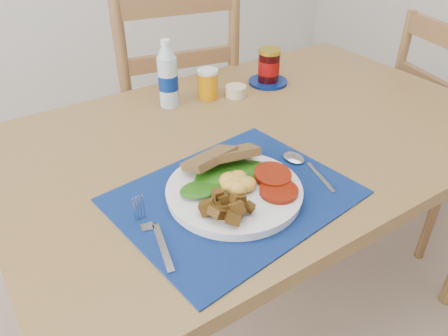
% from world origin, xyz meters
% --- Properties ---
extents(table, '(1.40, 0.90, 0.75)m').
position_xyz_m(table, '(0.00, 0.20, 0.67)').
color(table, brown).
rests_on(table, ground).
extents(chair_far, '(0.55, 0.53, 1.26)m').
position_xyz_m(chair_far, '(0.06, 0.82, 0.62)').
color(chair_far, brown).
rests_on(chair_far, ground).
extents(chair_end, '(0.49, 0.50, 1.12)m').
position_xyz_m(chair_end, '(0.89, 0.16, 0.57)').
color(chair_end, brown).
rests_on(chair_end, ground).
extents(placemat, '(0.54, 0.44, 0.00)m').
position_xyz_m(placemat, '(-0.23, -0.01, 0.75)').
color(placemat, black).
rests_on(placemat, table).
extents(breakfast_plate, '(0.29, 0.29, 0.07)m').
position_xyz_m(breakfast_plate, '(-0.23, -0.01, 0.77)').
color(breakfast_plate, silver).
rests_on(breakfast_plate, placemat).
extents(fork, '(0.05, 0.19, 0.00)m').
position_xyz_m(fork, '(-0.43, -0.02, 0.76)').
color(fork, '#B2B5BA').
rests_on(fork, placemat).
extents(spoon, '(0.05, 0.19, 0.01)m').
position_xyz_m(spoon, '(-0.02, 0.00, 0.76)').
color(spoon, '#B2B5BA').
rests_on(spoon, placemat).
extents(water_bottle, '(0.06, 0.06, 0.20)m').
position_xyz_m(water_bottle, '(-0.13, 0.48, 0.84)').
color(water_bottle, '#ADBFCC').
rests_on(water_bottle, table).
extents(juice_glass, '(0.06, 0.06, 0.09)m').
position_xyz_m(juice_glass, '(-0.00, 0.46, 0.79)').
color(juice_glass, '#C97B05').
rests_on(juice_glass, table).
extents(ramekin, '(0.07, 0.07, 0.03)m').
position_xyz_m(ramekin, '(0.08, 0.42, 0.77)').
color(ramekin, beige).
rests_on(ramekin, table).
extents(jam_on_saucer, '(0.13, 0.13, 0.12)m').
position_xyz_m(jam_on_saucer, '(0.23, 0.44, 0.80)').
color(jam_on_saucer, '#05195B').
rests_on(jam_on_saucer, table).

